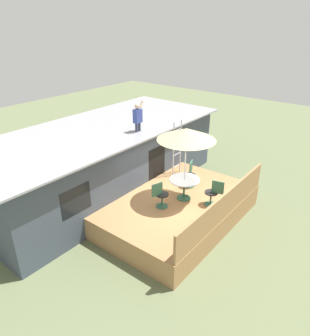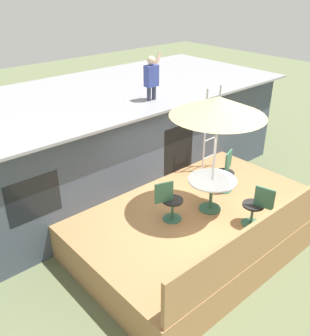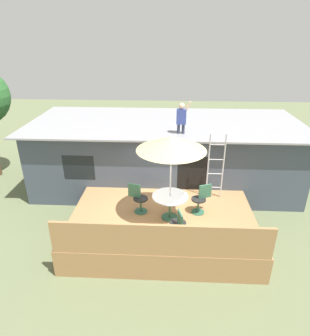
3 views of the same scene
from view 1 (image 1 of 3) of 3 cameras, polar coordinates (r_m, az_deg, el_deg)
ground_plane at (r=11.41m, az=3.76°, el=-9.11°), size 40.00×40.00×0.00m
house at (r=12.86m, az=-9.35°, el=1.58°), size 10.50×4.50×2.67m
deck at (r=11.19m, az=3.82°, el=-7.42°), size 5.51×3.70×0.80m
deck_railing at (r=10.00m, az=12.52°, el=-6.60°), size 5.41×0.08×0.90m
patio_table at (r=10.77m, az=5.32°, el=-2.79°), size 1.04×1.04×0.74m
patio_umbrella at (r=10.06m, az=5.72°, el=6.10°), size 1.90×1.90×2.54m
step_ladder at (r=12.31m, az=4.00°, el=3.60°), size 0.52×0.04×2.20m
person_figure at (r=11.62m, az=-3.12°, el=9.46°), size 0.47×0.20×1.11m
patio_chair_left at (r=10.29m, az=0.96°, el=-4.91°), size 0.61×0.44×0.92m
patio_chair_right at (r=11.70m, az=6.34°, el=-1.15°), size 0.60×0.44×0.92m
patio_chair_near at (r=10.58m, az=10.50°, el=-4.47°), size 0.44×0.61×0.92m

